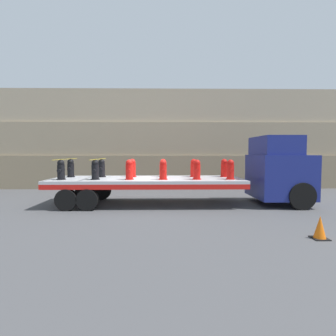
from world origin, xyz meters
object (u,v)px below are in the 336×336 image
fire_hydrant_red_far_5 (224,168)px  fire_hydrant_black_near_1 (95,170)px  fire_hydrant_black_near_0 (61,170)px  fire_hydrant_red_far_2 (132,168)px  fire_hydrant_red_far_3 (163,168)px  fire_hydrant_black_far_0 (71,168)px  flatbed_trailer (133,183)px  fire_hydrant_red_near_3 (163,170)px  traffic_cone (320,228)px  truck_cab (280,170)px  fire_hydrant_red_far_4 (194,168)px  fire_hydrant_red_near_5 (230,170)px  fire_hydrant_red_near_2 (129,170)px  fire_hydrant_red_near_4 (197,170)px  fire_hydrant_black_far_1 (102,168)px

fire_hydrant_red_far_5 → fire_hydrant_black_near_1: bearing=-168.6°
fire_hydrant_black_near_0 → fire_hydrant_red_far_2: size_ratio=1.00×
fire_hydrant_black_near_0 → fire_hydrant_red_far_3: 4.35m
fire_hydrant_black_far_0 → flatbed_trailer: bearing=-11.1°
fire_hydrant_black_far_0 → fire_hydrant_black_near_1: same height
fire_hydrant_red_near_3 → traffic_cone: bearing=-44.8°
truck_cab → fire_hydrant_black_near_1: size_ratio=3.59×
fire_hydrant_red_far_4 → truck_cab: bearing=-8.6°
fire_hydrant_black_near_1 → fire_hydrant_red_near_3: (2.80, 0.00, 0.00)m
fire_hydrant_red_far_2 → fire_hydrant_red_far_5: (4.20, 0.00, 0.00)m
fire_hydrant_red_far_2 → fire_hydrant_red_near_5: size_ratio=1.00×
fire_hydrant_red_near_2 → fire_hydrant_red_far_3: 1.80m
fire_hydrant_red_near_3 → fire_hydrant_red_far_3: bearing=90.0°
fire_hydrant_red_near_2 → traffic_cone: (5.53, -4.10, -1.25)m
fire_hydrant_red_far_2 → fire_hydrant_red_near_4: size_ratio=1.00×
fire_hydrant_red_far_5 → fire_hydrant_red_near_5: bearing=-90.0°
flatbed_trailer → fire_hydrant_red_far_4: fire_hydrant_red_far_4 is taller
flatbed_trailer → fire_hydrant_black_near_1: bearing=-159.1°
fire_hydrant_black_far_0 → fire_hydrant_red_near_5: size_ratio=1.00×
fire_hydrant_red_far_4 → fire_hydrant_red_far_5: 1.40m
fire_hydrant_red_far_3 → truck_cab: bearing=-6.3°
fire_hydrant_black_near_1 → fire_hydrant_red_far_5: size_ratio=1.00×
fire_hydrant_red_far_2 → flatbed_trailer: bearing=-81.8°
fire_hydrant_red_far_4 → fire_hydrant_red_far_3: bearing=180.0°
truck_cab → flatbed_trailer: truck_cab is taller
flatbed_trailer → fire_hydrant_black_far_0: (-2.88, 0.57, 0.63)m
fire_hydrant_black_near_1 → traffic_cone: (6.93, -4.10, -1.25)m
fire_hydrant_black_far_0 → fire_hydrant_black_near_1: size_ratio=1.00×
fire_hydrant_black_near_0 → fire_hydrant_black_near_1: same height
fire_hydrant_red_near_2 → fire_hydrant_black_far_1: bearing=141.1°
fire_hydrant_red_far_4 → fire_hydrant_black_near_1: bearing=-164.9°
fire_hydrant_black_far_0 → fire_hydrant_black_near_1: bearing=-38.9°
traffic_cone → truck_cab: bearing=77.6°
fire_hydrant_black_far_0 → fire_hydrant_red_far_2: (2.80, 0.00, 0.00)m
fire_hydrant_red_far_2 → fire_hydrant_red_far_3: (1.40, 0.00, 0.00)m
fire_hydrant_black_near_0 → fire_hydrant_black_far_0: size_ratio=1.00×
flatbed_trailer → traffic_cone: size_ratio=13.46×
flatbed_trailer → truck_cab: bearing=0.0°
fire_hydrant_red_near_4 → traffic_cone: (2.73, -4.10, -1.25)m
flatbed_trailer → fire_hydrant_black_near_1: 1.71m
truck_cab → fire_hydrant_black_near_0: size_ratio=3.59×
fire_hydrant_black_near_1 → fire_hydrant_red_near_3: 2.80m
fire_hydrant_black_far_1 → fire_hydrant_red_far_2: bearing=0.0°
fire_hydrant_black_near_1 → truck_cab: bearing=4.1°
flatbed_trailer → fire_hydrant_red_far_4: (2.72, 0.57, 0.63)m
truck_cab → fire_hydrant_red_far_4: size_ratio=3.59×
fire_hydrant_black_near_1 → fire_hydrant_red_near_2: size_ratio=1.00×
fire_hydrant_black_near_0 → fire_hydrant_black_far_0: 1.13m
flatbed_trailer → fire_hydrant_red_near_5: size_ratio=9.95×
truck_cab → flatbed_trailer: size_ratio=0.36×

